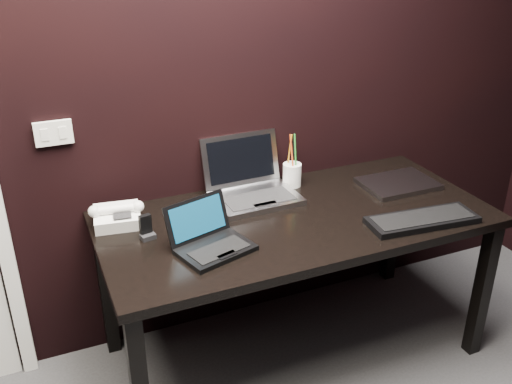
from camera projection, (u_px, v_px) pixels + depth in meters
name	position (u px, v px, depth m)	size (l,w,h in m)	color
wall_back	(197.00, 74.00, 2.46)	(4.00, 4.00, 0.00)	black
wall_switch	(53.00, 133.00, 2.31)	(0.15, 0.02, 0.10)	silver
desk	(296.00, 231.00, 2.51)	(1.70, 0.80, 0.74)	black
netbook	(210.00, 240.00, 2.21)	(0.34, 0.31, 0.18)	black
silver_laptop	(252.00, 187.00, 2.62)	(0.39, 0.35, 0.26)	#A5A4AA
ext_keyboard	(422.00, 220.00, 2.41)	(0.49, 0.21, 0.03)	black
closed_laptop	(398.00, 184.00, 2.75)	(0.35, 0.25, 0.02)	gray
desk_phone	(117.00, 216.00, 2.38)	(0.23, 0.20, 0.11)	white
mobile_phone	(146.00, 230.00, 2.29)	(0.06, 0.06, 0.10)	black
pen_cup	(292.00, 174.00, 2.74)	(0.11, 0.11, 0.26)	white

